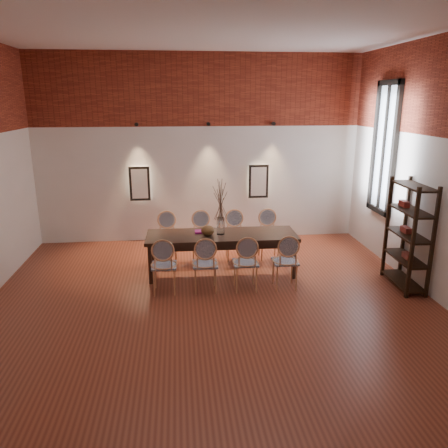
{
  "coord_description": "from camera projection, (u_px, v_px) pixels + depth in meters",
  "views": [
    {
      "loc": [
        -0.48,
        -5.99,
        3.06
      ],
      "look_at": [
        0.27,
        0.97,
        1.05
      ],
      "focal_mm": 35.0,
      "sensor_mm": 36.0,
      "label": 1
    }
  ],
  "objects": [
    {
      "name": "window_frame",
      "position": [
        384.0,
        149.0,
        8.29
      ],
      "size": [
        0.08,
        0.9,
        2.5
      ],
      "primitive_type": "cube",
      "color": "black",
      "rests_on": "wall_right"
    },
    {
      "name": "chair_near_c",
      "position": [
        245.0,
        262.0,
        7.18
      ],
      "size": [
        0.45,
        0.45,
        0.94
      ],
      "primitive_type": null,
      "rotation": [
        0.0,
        0.0,
        -0.02
      ],
      "color": "tan",
      "rests_on": "floor"
    },
    {
      "name": "chair_near_a",
      "position": [
        164.0,
        265.0,
        7.06
      ],
      "size": [
        0.45,
        0.45,
        0.94
      ],
      "primitive_type": null,
      "rotation": [
        0.0,
        0.0,
        -0.02
      ],
      "color": "tan",
      "rests_on": "floor"
    },
    {
      "name": "niche_left",
      "position": [
        140.0,
        184.0,
        9.43
      ],
      "size": [
        0.36,
        0.06,
        0.66
      ],
      "primitive_type": "cube",
      "color": "#FFEAC6",
      "rests_on": "wall_back"
    },
    {
      "name": "spot_fixture_mid",
      "position": [
        208.0,
        124.0,
        9.21
      ],
      "size": [
        0.08,
        0.1,
        0.08
      ],
      "primitive_type": "cylinder",
      "rotation": [
        1.57,
        0.0,
        0.0
      ],
      "color": "black",
      "rests_on": "wall_back"
    },
    {
      "name": "brick_band_back",
      "position": [
        198.0,
        89.0,
        9.05
      ],
      "size": [
        7.0,
        0.02,
        1.5
      ],
      "primitive_type": "cube",
      "color": "maroon",
      "rests_on": "ground"
    },
    {
      "name": "book",
      "position": [
        202.0,
        232.0,
        7.84
      ],
      "size": [
        0.26,
        0.18,
        0.03
      ],
      "primitive_type": "cube",
      "rotation": [
        0.0,
        0.0,
        -0.02
      ],
      "color": "#910F7D",
      "rests_on": "dining_table"
    },
    {
      "name": "window_glass",
      "position": [
        385.0,
        149.0,
        8.29
      ],
      "size": [
        0.02,
        0.78,
        2.38
      ],
      "primitive_type": "cube",
      "color": "silver",
      "rests_on": "wall_right"
    },
    {
      "name": "chair_far_b",
      "position": [
        201.0,
        237.0,
        8.47
      ],
      "size": [
        0.45,
        0.45,
        0.94
      ],
      "primitive_type": null,
      "rotation": [
        0.0,
        0.0,
        3.13
      ],
      "color": "tan",
      "rests_on": "floor"
    },
    {
      "name": "niche_right",
      "position": [
        258.0,
        181.0,
        9.69
      ],
      "size": [
        0.36,
        0.06,
        0.66
      ],
      "primitive_type": "cube",
      "color": "#FFEAC6",
      "rests_on": "wall_back"
    },
    {
      "name": "chair_near_d",
      "position": [
        285.0,
        261.0,
        7.23
      ],
      "size": [
        0.45,
        0.45,
        0.94
      ],
      "primitive_type": null,
      "rotation": [
        0.0,
        0.0,
        -0.02
      ],
      "color": "tan",
      "rests_on": "floor"
    },
    {
      "name": "vase",
      "position": [
        221.0,
        226.0,
        7.7
      ],
      "size": [
        0.14,
        0.14,
        0.3
      ],
      "primitive_type": "cylinder",
      "color": "silver",
      "rests_on": "dining_table"
    },
    {
      "name": "floor",
      "position": [
        213.0,
        309.0,
        6.62
      ],
      "size": [
        7.0,
        7.0,
        0.02
      ],
      "primitive_type": "cube",
      "color": "brown",
      "rests_on": "ground"
    },
    {
      "name": "dining_table",
      "position": [
        222.0,
        254.0,
        7.85
      ],
      "size": [
        2.67,
        0.9,
        0.75
      ],
      "primitive_type": "cube",
      "rotation": [
        0.0,
        0.0,
        -0.02
      ],
      "color": "#321D14",
      "rests_on": "floor"
    },
    {
      "name": "dried_branches",
      "position": [
        221.0,
        201.0,
        7.58
      ],
      "size": [
        0.5,
        0.5,
        0.7
      ],
      "primitive_type": null,
      "color": "#443225",
      "rests_on": "vase"
    },
    {
      "name": "wall_back",
      "position": [
        199.0,
        150.0,
        9.46
      ],
      "size": [
        7.0,
        0.1,
        4.0
      ],
      "primitive_type": "cube",
      "color": "silver",
      "rests_on": "ground"
    },
    {
      "name": "chair_far_c",
      "position": [
        235.0,
        237.0,
        8.53
      ],
      "size": [
        0.45,
        0.45,
        0.94
      ],
      "primitive_type": null,
      "rotation": [
        0.0,
        0.0,
        3.13
      ],
      "color": "tan",
      "rests_on": "floor"
    },
    {
      "name": "spot_fixture_right",
      "position": [
        274.0,
        124.0,
        9.35
      ],
      "size": [
        0.08,
        0.1,
        0.08
      ],
      "primitive_type": "cylinder",
      "rotation": [
        1.57,
        0.0,
        0.0
      ],
      "color": "black",
      "rests_on": "wall_back"
    },
    {
      "name": "spot_fixture_left",
      "position": [
        136.0,
        124.0,
        9.05
      ],
      "size": [
        0.08,
        0.1,
        0.08
      ],
      "primitive_type": "cylinder",
      "rotation": [
        1.57,
        0.0,
        0.0
      ],
      "color": "black",
      "rests_on": "wall_back"
    },
    {
      "name": "wall_front",
      "position": [
        259.0,
        278.0,
        2.68
      ],
      "size": [
        7.0,
        0.1,
        4.0
      ],
      "primitive_type": "cube",
      "color": "silver",
      "rests_on": "ground"
    },
    {
      "name": "chair_near_b",
      "position": [
        205.0,
        264.0,
        7.12
      ],
      "size": [
        0.45,
        0.45,
        0.94
      ],
      "primitive_type": null,
      "rotation": [
        0.0,
        0.0,
        -0.02
      ],
      "color": "tan",
      "rests_on": "floor"
    },
    {
      "name": "window_mullion",
      "position": [
        384.0,
        149.0,
        8.29
      ],
      "size": [
        0.06,
        0.06,
        2.4
      ],
      "primitive_type": "cube",
      "color": "black",
      "rests_on": "wall_right"
    },
    {
      "name": "chair_far_a",
      "position": [
        167.0,
        238.0,
        8.41
      ],
      "size": [
        0.45,
        0.45,
        0.94
      ],
      "primitive_type": null,
      "rotation": [
        0.0,
        0.0,
        3.13
      ],
      "color": "tan",
      "rests_on": "floor"
    },
    {
      "name": "shelving_rack",
      "position": [
        408.0,
        235.0,
        7.19
      ],
      "size": [
        0.42,
        1.02,
        1.8
      ],
      "primitive_type": null,
      "rotation": [
        0.0,
        0.0,
        -0.04
      ],
      "color": "black",
      "rests_on": "floor"
    },
    {
      "name": "chair_far_d",
      "position": [
        269.0,
        236.0,
        8.59
      ],
      "size": [
        0.45,
        0.45,
        0.94
      ],
      "primitive_type": null,
      "rotation": [
        0.0,
        0.0,
        3.13
      ],
      "color": "tan",
      "rests_on": "floor"
    },
    {
      "name": "brick_band_front",
      "position": [
        262.0,
        63.0,
        2.4
      ],
      "size": [
        7.0,
        0.02,
        1.5
      ],
      "primitive_type": "cube",
      "color": "maroon",
      "rests_on": "ground"
    },
    {
      "name": "ceiling",
      "position": [
        211.0,
        21.0,
        5.52
      ],
      "size": [
        7.0,
        7.0,
        0.02
      ],
      "primitive_type": "cube",
      "color": "silver",
      "rests_on": "ground"
    },
    {
      "name": "bowl",
      "position": [
        208.0,
        230.0,
        7.65
      ],
      "size": [
        0.24,
        0.24,
        0.18
      ],
      "primitive_type": "ellipsoid",
      "color": "brown",
      "rests_on": "dining_table"
    }
  ]
}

